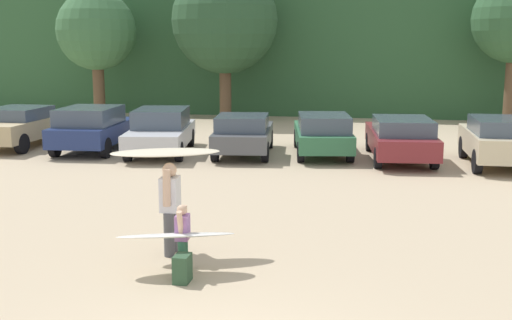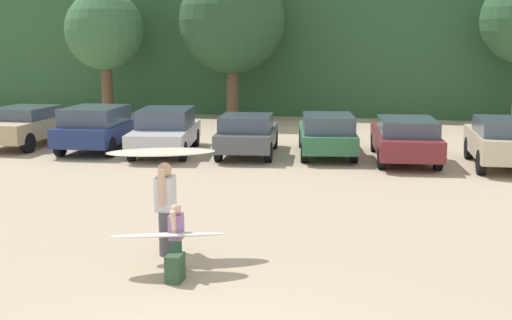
% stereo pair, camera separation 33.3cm
% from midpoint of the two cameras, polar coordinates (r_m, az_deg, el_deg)
% --- Properties ---
extents(hillside_ridge, '(108.00, 12.00, 6.73)m').
position_cam_midpoint_polar(hillside_ridge, '(38.51, 8.21, 9.74)').
color(hillside_ridge, '#2D5633').
rests_on(hillside_ridge, ground_plane).
extents(tree_far_left, '(3.87, 3.87, 6.27)m').
position_cam_midpoint_polar(tree_far_left, '(32.92, -14.29, 11.03)').
color(tree_far_left, brown).
rests_on(tree_far_left, ground_plane).
extents(tree_center_right, '(5.02, 5.02, 7.28)m').
position_cam_midpoint_polar(tree_center_right, '(30.98, -3.11, 12.25)').
color(tree_center_right, brown).
rests_on(tree_center_right, ground_plane).
extents(parked_car_tan, '(1.99, 4.56, 1.44)m').
position_cam_midpoint_polar(parked_car_tan, '(24.98, -20.54, 2.91)').
color(parked_car_tan, tan).
rests_on(parked_car_tan, ground_plane).
extents(parked_car_navy, '(2.22, 4.19, 1.57)m').
position_cam_midpoint_polar(parked_car_navy, '(23.05, -14.71, 2.80)').
color(parked_car_navy, navy).
rests_on(parked_car_navy, ground_plane).
extents(parked_car_silver, '(2.58, 4.88, 1.52)m').
position_cam_midpoint_polar(parked_car_silver, '(22.22, -8.87, 2.62)').
color(parked_car_silver, silver).
rests_on(parked_car_silver, ground_plane).
extents(parked_car_dark_gray, '(2.25, 4.31, 1.40)m').
position_cam_midpoint_polar(parked_car_dark_gray, '(21.56, -1.57, 2.36)').
color(parked_car_dark_gray, '#4C4F54').
rests_on(parked_car_dark_gray, ground_plane).
extents(parked_car_forest_green, '(2.45, 4.68, 1.43)m').
position_cam_midpoint_polar(parked_car_forest_green, '(21.62, 5.51, 2.39)').
color(parked_car_forest_green, '#2D6642').
rests_on(parked_car_forest_green, ground_plane).
extents(parked_car_maroon, '(2.32, 4.95, 1.42)m').
position_cam_midpoint_polar(parked_car_maroon, '(21.09, 12.29, 1.99)').
color(parked_car_maroon, maroon).
rests_on(parked_car_maroon, ground_plane).
extents(parked_car_champagne, '(2.06, 4.00, 1.53)m').
position_cam_midpoint_polar(parked_car_champagne, '(20.86, 20.53, 1.70)').
color(parked_car_champagne, beige).
rests_on(parked_car_champagne, ground_plane).
extents(person_adult, '(0.34, 0.71, 1.67)m').
position_cam_midpoint_polar(person_adult, '(11.57, -8.45, -3.79)').
color(person_adult, '#4C4C51').
rests_on(person_adult, ground_plane).
extents(person_child, '(0.23, 0.47, 1.14)m').
position_cam_midpoint_polar(person_child, '(10.75, -7.43, -6.52)').
color(person_child, '#26593F').
rests_on(person_child, ground_plane).
extents(surfboard_cream, '(2.02, 1.18, 0.13)m').
position_cam_midpoint_polar(surfboard_cream, '(11.55, -8.88, 0.67)').
color(surfboard_cream, beige).
extents(surfboard_white, '(2.02, 1.09, 0.18)m').
position_cam_midpoint_polar(surfboard_white, '(10.68, -8.05, -6.65)').
color(surfboard_white, white).
extents(backpack_dropped, '(0.24, 0.34, 0.45)m').
position_cam_midpoint_polar(backpack_dropped, '(10.40, -7.49, -9.55)').
color(backpack_dropped, '#2D4C33').
rests_on(backpack_dropped, ground_plane).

